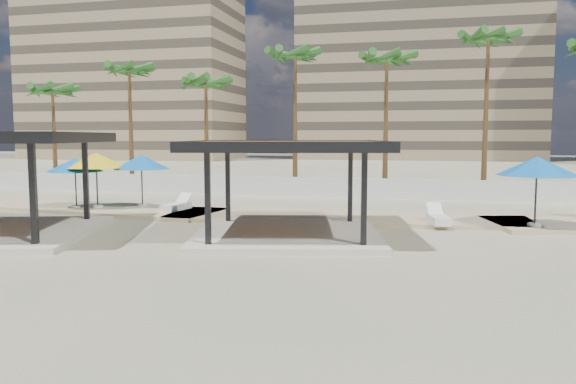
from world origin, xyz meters
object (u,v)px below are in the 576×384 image
pavilion_central (287,180)px  lounger_a (177,206)px  lounger_b (438,219)px  umbrella_a (75,165)px

pavilion_central → lounger_a: size_ratio=4.09×
pavilion_central → lounger_b: bearing=20.8°
umbrella_a → lounger_b: (17.40, -0.84, -1.93)m
pavilion_central → umbrella_a: pavilion_central is taller
umbrella_a → lounger_a: bearing=4.8°
umbrella_a → lounger_a: 5.57m
umbrella_a → lounger_a: size_ratio=1.68×
pavilion_central → umbrella_a: 12.72m
pavilion_central → lounger_a: 8.47m
pavilion_central → lounger_a: pavilion_central is taller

